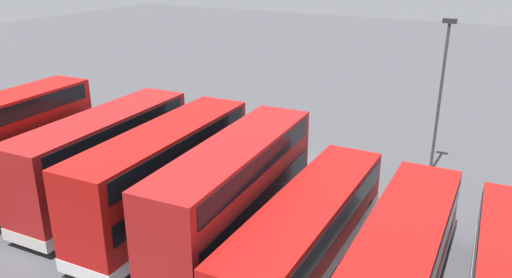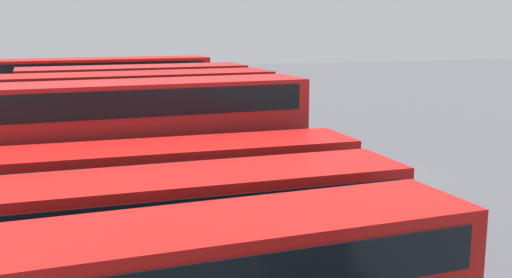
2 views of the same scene
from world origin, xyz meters
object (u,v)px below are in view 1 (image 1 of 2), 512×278
waste_bin_yellow (138,120)px  bus_single_deck_seventh (44,164)px  bus_single_deck_third (307,229)px  bus_double_decker_sixth (105,157)px  bus_single_deck_second (402,253)px  bus_double_decker_fourth (235,191)px  lamp_post_tall (441,87)px  bus_double_decker_fifth (165,174)px

waste_bin_yellow → bus_single_deck_seventh: bearing=106.2°
bus_single_deck_third → bus_double_decker_sixth: bearing=-1.1°
bus_single_deck_third → bus_single_deck_seventh: size_ratio=1.02×
bus_single_deck_third → bus_double_decker_sixth: bus_double_decker_sixth is taller
bus_single_deck_second → bus_double_decker_fourth: bearing=0.0°
lamp_post_tall → bus_single_deck_third: bearing=77.8°
lamp_post_tall → waste_bin_yellow: lamp_post_tall is taller
bus_double_decker_fourth → lamp_post_tall: (-5.89, -11.74, 2.54)m
bus_single_deck_third → bus_double_decker_fourth: bearing=-1.4°
bus_single_deck_seventh → bus_single_deck_second: bearing=-178.0°
bus_single_deck_second → bus_double_decker_fifth: size_ratio=1.00×
bus_double_decker_fourth → bus_double_decker_fifth: same height
bus_single_deck_second → bus_double_decker_fifth: 10.67m
bus_double_decker_fifth → bus_single_deck_second: bearing=-179.6°
bus_double_decker_fourth → waste_bin_yellow: 17.27m
bus_double_decker_fourth → lamp_post_tall: bearing=-116.7°
bus_double_decker_fifth → lamp_post_tall: (-9.50, -11.81, 2.54)m
bus_double_decker_fourth → bus_double_decker_sixth: (7.45, -0.12, -0.00)m
bus_double_decker_fifth → lamp_post_tall: 15.37m
bus_single_deck_third → bus_double_decker_fifth: bearing=-0.1°
bus_single_deck_third → bus_double_decker_fourth: size_ratio=1.07×
bus_double_decker_fourth → bus_double_decker_sixth: same height
lamp_post_tall → bus_double_decker_sixth: bearing=41.0°
bus_double_decker_fourth → bus_single_deck_seventh: bearing=3.3°
bus_single_deck_third → waste_bin_yellow: 20.07m
bus_single_deck_third → lamp_post_tall: lamp_post_tall is taller
bus_double_decker_sixth → lamp_post_tall: (-13.34, -11.61, 2.54)m
waste_bin_yellow → bus_single_deck_second: bearing=155.0°
bus_double_decker_sixth → lamp_post_tall: size_ratio=1.22×
bus_double_decker_fourth → lamp_post_tall: 13.38m
bus_single_deck_second → lamp_post_tall: bearing=-84.5°
bus_single_deck_seventh → lamp_post_tall: 21.23m
bus_single_deck_second → bus_single_deck_third: bearing=1.4°
bus_single_deck_seventh → waste_bin_yellow: (3.05, -10.46, -1.15)m
bus_double_decker_fourth → waste_bin_yellow: bearing=-34.9°
bus_single_deck_second → waste_bin_yellow: 23.29m
bus_double_decker_fourth → bus_single_deck_seventh: 11.07m
bus_double_decker_sixth → waste_bin_yellow: bearing=-55.7°
bus_single_deck_second → bus_double_decker_fifth: bus_double_decker_fifth is taller
bus_single_deck_second → bus_double_decker_fourth: bus_double_decker_fourth is taller
bus_double_decker_sixth → bus_double_decker_fourth: bearing=179.1°
bus_double_decker_fifth → bus_double_decker_sixth: 3.84m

